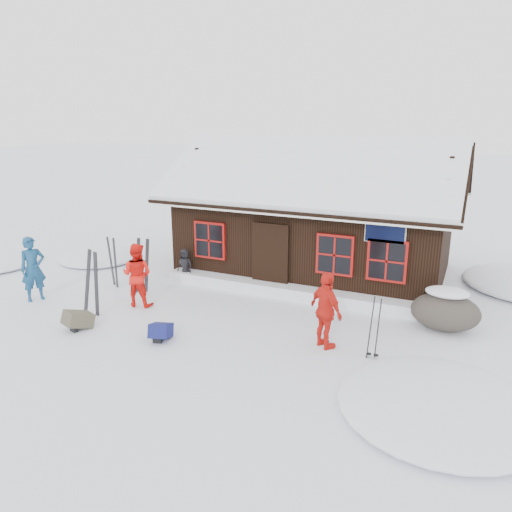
{
  "coord_description": "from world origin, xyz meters",
  "views": [
    {
      "loc": [
        6.2,
        -10.36,
        5.1
      ],
      "look_at": [
        0.81,
        1.6,
        1.3
      ],
      "focal_mm": 35.0,
      "sensor_mm": 36.0,
      "label": 1
    }
  ],
  "objects_px": {
    "boulder": "(445,311)",
    "ski_poles": "(374,329)",
    "ski_pair_left": "(92,284)",
    "backpack_olive": "(78,322)",
    "skier_teal": "(33,269)",
    "backpack_blue": "(161,334)",
    "skier_crouched": "(185,265)",
    "skier_orange_left": "(137,275)",
    "skier_orange_right": "(326,311)"
  },
  "relations": [
    {
      "from": "boulder",
      "to": "backpack_blue",
      "type": "height_order",
      "value": "boulder"
    },
    {
      "from": "boulder",
      "to": "backpack_olive",
      "type": "distance_m",
      "value": 8.92
    },
    {
      "from": "skier_orange_right",
      "to": "ski_poles",
      "type": "height_order",
      "value": "skier_orange_right"
    },
    {
      "from": "backpack_blue",
      "to": "skier_crouched",
      "type": "bearing_deg",
      "value": 96.56
    },
    {
      "from": "skier_orange_left",
      "to": "skier_teal",
      "type": "bearing_deg",
      "value": 7.47
    },
    {
      "from": "skier_teal",
      "to": "boulder",
      "type": "bearing_deg",
      "value": -47.54
    },
    {
      "from": "skier_crouched",
      "to": "ski_poles",
      "type": "distance_m",
      "value": 6.91
    },
    {
      "from": "skier_orange_left",
      "to": "boulder",
      "type": "distance_m",
      "value": 7.96
    },
    {
      "from": "skier_teal",
      "to": "backpack_olive",
      "type": "bearing_deg",
      "value": -83.76
    },
    {
      "from": "skier_orange_left",
      "to": "skier_orange_right",
      "type": "xyz_separation_m",
      "value": [
        5.39,
        -0.38,
        0.01
      ]
    },
    {
      "from": "boulder",
      "to": "backpack_blue",
      "type": "relative_size",
      "value": 2.77
    },
    {
      "from": "skier_orange_left",
      "to": "skier_orange_right",
      "type": "relative_size",
      "value": 0.99
    },
    {
      "from": "skier_teal",
      "to": "backpack_blue",
      "type": "relative_size",
      "value": 3.1
    },
    {
      "from": "ski_pair_left",
      "to": "backpack_olive",
      "type": "height_order",
      "value": "ski_pair_left"
    },
    {
      "from": "boulder",
      "to": "ski_pair_left",
      "type": "bearing_deg",
      "value": -161.0
    },
    {
      "from": "ski_pair_left",
      "to": "backpack_olive",
      "type": "bearing_deg",
      "value": -72.27
    },
    {
      "from": "skier_teal",
      "to": "skier_orange_left",
      "type": "height_order",
      "value": "skier_teal"
    },
    {
      "from": "ski_poles",
      "to": "backpack_blue",
      "type": "relative_size",
      "value": 2.44
    },
    {
      "from": "boulder",
      "to": "backpack_olive",
      "type": "height_order",
      "value": "boulder"
    },
    {
      "from": "backpack_olive",
      "to": "skier_crouched",
      "type": "bearing_deg",
      "value": 103.39
    },
    {
      "from": "skier_teal",
      "to": "backpack_blue",
      "type": "distance_m",
      "value": 4.82
    },
    {
      "from": "backpack_olive",
      "to": "skier_teal",
      "type": "bearing_deg",
      "value": 177.65
    },
    {
      "from": "skier_orange_left",
      "to": "skier_crouched",
      "type": "xyz_separation_m",
      "value": [
        0.11,
        2.23,
        -0.35
      ]
    },
    {
      "from": "skier_teal",
      "to": "boulder",
      "type": "height_order",
      "value": "skier_teal"
    },
    {
      "from": "ski_poles",
      "to": "backpack_olive",
      "type": "height_order",
      "value": "ski_poles"
    },
    {
      "from": "backpack_olive",
      "to": "backpack_blue",
      "type": "bearing_deg",
      "value": 28.03
    },
    {
      "from": "ski_pair_left",
      "to": "backpack_olive",
      "type": "relative_size",
      "value": 2.91
    },
    {
      "from": "ski_pair_left",
      "to": "backpack_blue",
      "type": "xyz_separation_m",
      "value": [
        2.4,
        -0.48,
        -0.71
      ]
    },
    {
      "from": "ski_pair_left",
      "to": "backpack_blue",
      "type": "height_order",
      "value": "ski_pair_left"
    },
    {
      "from": "skier_orange_left",
      "to": "ski_pair_left",
      "type": "relative_size",
      "value": 0.95
    },
    {
      "from": "skier_orange_left",
      "to": "boulder",
      "type": "height_order",
      "value": "skier_orange_left"
    },
    {
      "from": "skier_orange_right",
      "to": "backpack_olive",
      "type": "xyz_separation_m",
      "value": [
        -5.76,
        -1.51,
        -0.71
      ]
    },
    {
      "from": "skier_crouched",
      "to": "boulder",
      "type": "relative_size",
      "value": 0.64
    },
    {
      "from": "backpack_blue",
      "to": "skier_teal",
      "type": "bearing_deg",
      "value": 153.58
    },
    {
      "from": "skier_crouched",
      "to": "backpack_olive",
      "type": "relative_size",
      "value": 1.66
    },
    {
      "from": "skier_crouched",
      "to": "skier_orange_right",
      "type": "bearing_deg",
      "value": -21.52
    },
    {
      "from": "skier_orange_right",
      "to": "ski_pair_left",
      "type": "distance_m",
      "value": 6.01
    },
    {
      "from": "skier_teal",
      "to": "skier_crouched",
      "type": "height_order",
      "value": "skier_teal"
    },
    {
      "from": "skier_crouched",
      "to": "ski_poles",
      "type": "height_order",
      "value": "ski_poles"
    },
    {
      "from": "ski_poles",
      "to": "skier_orange_right",
      "type": "bearing_deg",
      "value": 176.17
    },
    {
      "from": "skier_teal",
      "to": "backpack_blue",
      "type": "xyz_separation_m",
      "value": [
        4.7,
        -0.72,
        -0.75
      ]
    },
    {
      "from": "skier_orange_right",
      "to": "backpack_blue",
      "type": "height_order",
      "value": "skier_orange_right"
    },
    {
      "from": "skier_orange_right",
      "to": "backpack_olive",
      "type": "distance_m",
      "value": 6.0
    },
    {
      "from": "skier_orange_left",
      "to": "backpack_blue",
      "type": "relative_size",
      "value": 2.97
    },
    {
      "from": "ski_pair_left",
      "to": "backpack_blue",
      "type": "bearing_deg",
      "value": -7.92
    },
    {
      "from": "boulder",
      "to": "ski_poles",
      "type": "distance_m",
      "value": 2.57
    },
    {
      "from": "skier_orange_left",
      "to": "skier_orange_right",
      "type": "height_order",
      "value": "skier_orange_right"
    },
    {
      "from": "skier_teal",
      "to": "boulder",
      "type": "xyz_separation_m",
      "value": [
        10.64,
        2.62,
        -0.43
      ]
    },
    {
      "from": "skier_orange_right",
      "to": "backpack_blue",
      "type": "bearing_deg",
      "value": 55.51
    },
    {
      "from": "skier_crouched",
      "to": "boulder",
      "type": "distance_m",
      "value": 7.66
    }
  ]
}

